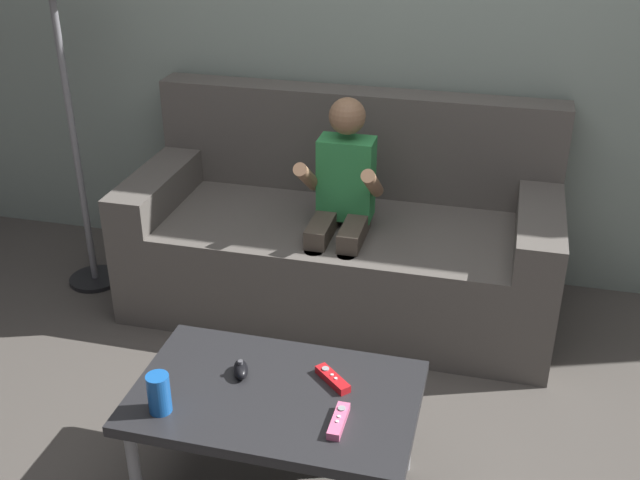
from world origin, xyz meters
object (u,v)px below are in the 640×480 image
at_px(couch, 343,238).
at_px(soda_can, 159,393).
at_px(game_remote_pink_far_corner, 339,421).
at_px(coffee_table, 276,403).
at_px(game_remote_red_near_edge, 333,379).
at_px(person_seated_on_couch, 341,203).
at_px(nunchuk_black, 241,369).

distance_m(couch, soda_can, 1.41).
bearing_deg(couch, game_remote_pink_far_corner, -77.92).
height_order(couch, coffee_table, couch).
xyz_separation_m(game_remote_red_near_edge, soda_can, (-0.45, -0.25, 0.05)).
relative_size(couch, coffee_table, 2.14).
height_order(person_seated_on_couch, soda_can, person_seated_on_couch).
bearing_deg(couch, game_remote_red_near_edge, -78.98).
relative_size(couch, game_remote_red_near_edge, 14.13).
height_order(couch, soda_can, couch).
relative_size(person_seated_on_couch, soda_can, 7.93).
relative_size(coffee_table, nunchuk_black, 8.44).
relative_size(nunchuk_black, soda_can, 0.82).
relative_size(game_remote_pink_far_corner, soda_can, 1.15).
bearing_deg(person_seated_on_couch, game_remote_pink_far_corner, -77.46).
xyz_separation_m(couch, coffee_table, (0.07, -1.22, 0.06)).
xyz_separation_m(couch, nunchuk_black, (-0.06, -1.16, 0.12)).
xyz_separation_m(nunchuk_black, game_remote_pink_far_corner, (0.34, -0.15, -0.01)).
xyz_separation_m(coffee_table, game_remote_red_near_edge, (0.15, 0.09, 0.05)).
height_order(game_remote_red_near_edge, soda_can, soda_can).
xyz_separation_m(game_remote_pink_far_corner, soda_can, (-0.51, -0.07, 0.05)).
relative_size(person_seated_on_couch, game_remote_pink_far_corner, 6.90).
xyz_separation_m(couch, game_remote_pink_far_corner, (0.28, -1.31, 0.12)).
xyz_separation_m(person_seated_on_couch, nunchuk_black, (-0.09, -0.98, -0.13)).
height_order(couch, person_seated_on_couch, person_seated_on_couch).
xyz_separation_m(couch, game_remote_red_near_edge, (0.22, -1.13, 0.12)).
bearing_deg(soda_can, nunchuk_black, 51.99).
relative_size(coffee_table, game_remote_red_near_edge, 6.60).
distance_m(person_seated_on_couch, soda_can, 1.23).
distance_m(game_remote_red_near_edge, nunchuk_black, 0.28).
bearing_deg(nunchuk_black, game_remote_red_near_edge, 6.83).
distance_m(game_remote_pink_far_corner, soda_can, 0.51).
xyz_separation_m(person_seated_on_couch, game_remote_pink_far_corner, (0.25, -1.13, -0.14)).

